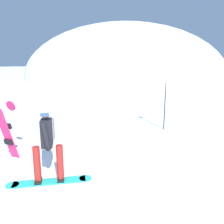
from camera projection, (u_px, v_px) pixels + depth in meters
ground_plane at (46, 204)px, 4.16m from camera, size 300.00×300.00×0.00m
ridge_peak_main at (122, 79)px, 37.08m from camera, size 32.00×28.80×17.55m
snowboarder_main at (47, 142)px, 4.76m from camera, size 1.59×1.12×1.71m
spare_snowboard at (8, 131)px, 5.91m from camera, size 0.28×0.50×1.60m
piste_marker_near at (165, 100)px, 8.65m from camera, size 0.20×0.20×2.05m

